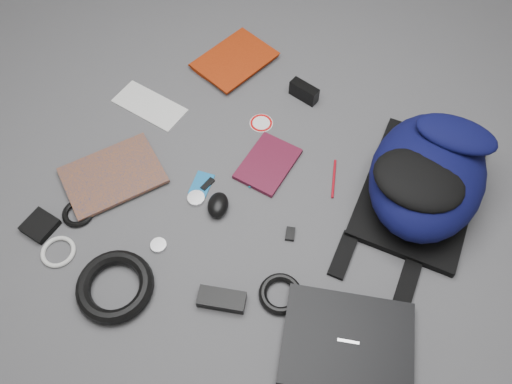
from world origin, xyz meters
The scene contains 23 objects.
ground centered at (0.00, 0.00, 0.00)m, with size 4.00×4.00×0.00m, color #4F4F51.
backpack centered at (0.40, 0.27, 0.10)m, with size 0.34×0.49×0.21m, color black, non-canonical shape.
laptop centered at (0.43, -0.25, 0.02)m, with size 0.33×0.25×0.03m, color black.
textbook_red centered at (-0.46, 0.44, 0.01)m, with size 0.20×0.26×0.03m, color maroon.
comic_book centered at (-0.49, -0.14, 0.01)m, with size 0.21×0.29×0.02m, color #B95A0D.
envelope centered at (-0.49, 0.10, 0.00)m, with size 0.24×0.11×0.00m, color silver.
dvd_case centered at (-0.03, 0.11, 0.01)m, with size 0.14×0.20×0.02m, color #410C1C.
compact_camera centered at (-0.08, 0.41, 0.03)m, with size 0.10×0.04×0.06m, color black.
sticker_disc centered at (-0.14, 0.24, 0.00)m, with size 0.08×0.08×0.00m, color white.
pen_teal centered at (-0.03, 0.07, 0.00)m, with size 0.01×0.01×0.13m, color #0E6B81.
pen_red centered at (0.17, 0.18, 0.00)m, with size 0.01×0.01×0.14m, color maroon.
id_badge centered at (-0.16, -0.06, 0.00)m, with size 0.06×0.09×0.00m, color #1566A3.
usb_black centered at (-0.14, -0.05, 0.00)m, with size 0.02×0.05×0.01m, color black.
key_fob centered at (0.15, -0.06, 0.01)m, with size 0.03×0.04×0.01m, color black.
mouse centered at (-0.07, -0.10, 0.02)m, with size 0.06×0.09×0.04m, color black.
headphone_left centered at (-0.14, -0.11, 0.01)m, with size 0.05×0.05×0.01m, color silver.
headphone_right centered at (-0.14, -0.29, 0.01)m, with size 0.05×0.05×0.01m, color silver.
cable_coil centered at (0.22, -0.23, 0.01)m, with size 0.12×0.12×0.02m, color black.
power_brick centered at (0.10, -0.32, 0.02)m, with size 0.13×0.05×0.03m, color black.
power_cord_coil centered at (-0.15, -0.45, 0.02)m, with size 0.21×0.21×0.04m, color black.
pouch centered at (-0.46, -0.43, 0.01)m, with size 0.08×0.08×0.02m, color black.
earbud_coil centered at (-0.40, -0.34, 0.01)m, with size 0.09×0.09×0.02m, color black.
white_cable_coil centered at (-0.36, -0.46, 0.01)m, with size 0.10×0.10×0.01m, color silver.
Camera 1 is at (0.42, -0.64, 1.29)m, focal length 35.00 mm.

